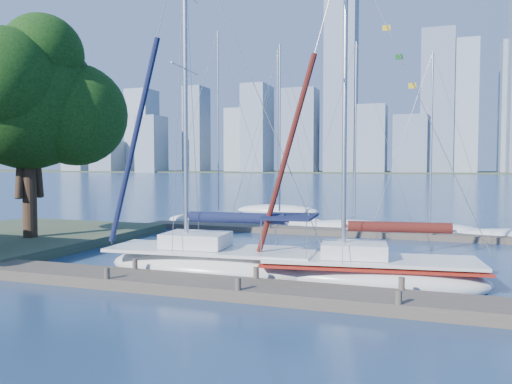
% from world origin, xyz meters
% --- Properties ---
extents(ground, '(700.00, 700.00, 0.00)m').
position_xyz_m(ground, '(0.00, 0.00, 0.00)').
color(ground, navy).
rests_on(ground, ground).
extents(near_dock, '(26.00, 2.00, 0.40)m').
position_xyz_m(near_dock, '(0.00, 0.00, 0.20)').
color(near_dock, '#473E34').
rests_on(near_dock, ground).
extents(far_dock, '(30.00, 1.80, 0.36)m').
position_xyz_m(far_dock, '(2.00, 16.00, 0.18)').
color(far_dock, '#473E34').
rests_on(far_dock, ground).
extents(far_shore, '(800.00, 100.00, 1.50)m').
position_xyz_m(far_shore, '(0.00, 320.00, 0.00)').
color(far_shore, '#38472D').
rests_on(far_shore, ground).
extents(tree, '(9.80, 8.90, 12.33)m').
position_xyz_m(tree, '(-14.83, 5.93, 8.14)').
color(tree, '#322116').
rests_on(tree, ground).
extents(sailboat_navy, '(9.28, 3.60, 14.95)m').
position_xyz_m(sailboat_navy, '(-2.57, 2.68, 1.13)').
color(sailboat_navy, white).
rests_on(sailboat_navy, ground).
extents(sailboat_maroon, '(8.72, 3.82, 13.29)m').
position_xyz_m(sailboat_maroon, '(3.75, 2.98, 1.03)').
color(sailboat_maroon, white).
rests_on(sailboat_maroon, ground).
extents(bg_boat_0, '(8.64, 2.95, 14.94)m').
position_xyz_m(bg_boat_0, '(-9.36, 19.23, 0.28)').
color(bg_boat_0, white).
rests_on(bg_boat_0, ground).
extents(bg_boat_1, '(7.33, 2.67, 13.61)m').
position_xyz_m(bg_boat_1, '(-4.57, 19.48, 0.28)').
color(bg_boat_1, white).
rests_on(bg_boat_1, ground).
extents(bg_boat_2, '(7.63, 3.10, 13.05)m').
position_xyz_m(bg_boat_2, '(1.09, 18.30, 0.26)').
color(bg_boat_2, white).
rests_on(bg_boat_2, ground).
extents(bg_boat_3, '(7.05, 2.82, 11.97)m').
position_xyz_m(bg_boat_3, '(5.92, 17.90, 0.26)').
color(bg_boat_3, white).
rests_on(bg_boat_3, ground).
extents(bg_boat_6, '(8.19, 5.12, 15.43)m').
position_xyz_m(bg_boat_6, '(-7.49, 28.69, 0.30)').
color(bg_boat_6, white).
rests_on(bg_boat_6, ground).
extents(skyline, '(503.04, 51.31, 111.56)m').
position_xyz_m(skyline, '(25.00, 290.18, 34.47)').
color(skyline, slate).
rests_on(skyline, ground).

